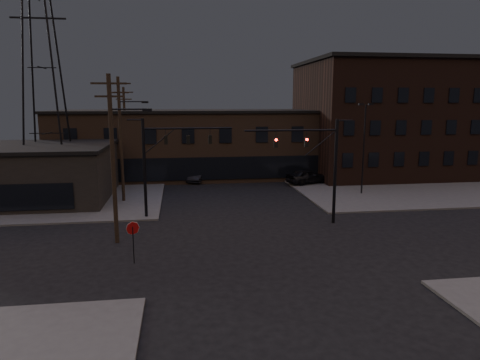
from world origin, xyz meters
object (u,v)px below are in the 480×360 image
at_px(traffic_signal_far, 160,156).
at_px(parked_car_lot_a, 307,176).
at_px(car_crossing, 199,175).
at_px(traffic_signal_near, 321,160).
at_px(stop_sign, 133,233).
at_px(parked_car_lot_b, 372,173).

relative_size(traffic_signal_far, parked_car_lot_a, 1.63).
relative_size(parked_car_lot_a, car_crossing, 1.00).
xyz_separation_m(traffic_signal_far, parked_car_lot_a, (15.81, 11.95, -4.03)).
height_order(traffic_signal_near, traffic_signal_far, same).
bearing_deg(traffic_signal_near, stop_sign, -154.10).
bearing_deg(parked_car_lot_b, traffic_signal_near, 141.45).
bearing_deg(traffic_signal_far, stop_sign, -97.32).
relative_size(traffic_signal_near, car_crossing, 1.63).
bearing_deg(traffic_signal_far, traffic_signal_near, -16.17).
relative_size(traffic_signal_near, traffic_signal_far, 1.00).
xyz_separation_m(stop_sign, parked_car_lot_a, (17.09, 21.93, -0.86)).
bearing_deg(traffic_signal_near, parked_car_lot_a, 76.41).
bearing_deg(stop_sign, traffic_signal_near, 25.90).
xyz_separation_m(traffic_signal_near, parked_car_lot_b, (12.55, 17.50, -4.12)).
height_order(traffic_signal_near, stop_sign, traffic_signal_near).
height_order(traffic_signal_far, parked_car_lot_a, traffic_signal_far).
bearing_deg(traffic_signal_far, car_crossing, 76.80).
bearing_deg(traffic_signal_far, parked_car_lot_b, 29.63).
bearing_deg(traffic_signal_near, car_crossing, 113.34).
distance_m(stop_sign, parked_car_lot_b, 35.32).
distance_m(traffic_signal_near, parked_car_lot_b, 21.93).
distance_m(traffic_signal_near, traffic_signal_far, 12.57).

